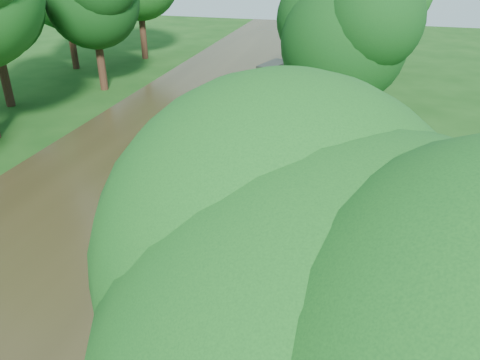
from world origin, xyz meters
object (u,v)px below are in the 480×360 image
Objects in this scene: second_boat at (273,72)px; pedestrian_pink at (303,83)px; sandwich_board at (223,239)px; plant_boat at (191,165)px.

pedestrian_pink is (2.85, -3.98, 0.36)m from second_boat.
second_boat is 3.93× the size of pedestrian_pink.
plant_boat is at bearing 131.96° from sandwich_board.
sandwich_board is 0.64× the size of pedestrian_pink.
second_boat is at bearing 107.22° from sandwich_board.
second_boat is 6.14× the size of sandwich_board.
pedestrian_pink is at bearing 78.88° from plant_boat.
pedestrian_pink is (2.85, 14.50, -0.02)m from plant_boat.
plant_boat reaches higher than second_boat.
sandwich_board is at bearing -97.90° from pedestrian_pink.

